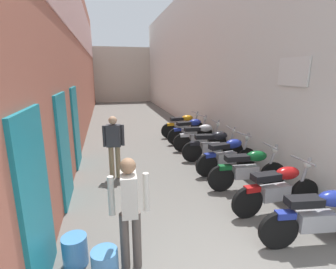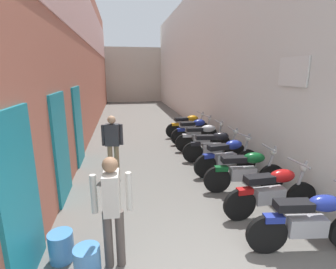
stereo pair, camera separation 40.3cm
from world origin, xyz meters
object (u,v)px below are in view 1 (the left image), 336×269
(motorcycle_seventh, at_px, (191,130))
(pedestrian_mid_alley, at_px, (114,143))
(motorcycle_sixth, at_px, (200,136))
(motorcycle_nearest, at_px, (320,216))
(motorcycle_second, at_px, (278,188))
(motorcycle_third, at_px, (248,168))
(motorcycle_fourth, at_px, (228,155))
(motorcycle_eighth, at_px, (183,125))
(pedestrian_by_doorway, at_px, (129,206))
(motorcycle_fifth, at_px, (213,145))
(water_jug_beside_first, at_px, (105,265))
(water_jug_near_door, at_px, (75,250))

(motorcycle_seventh, xyz_separation_m, pedestrian_mid_alley, (-2.88, -2.61, 0.42))
(motorcycle_sixth, bearing_deg, motorcycle_nearest, -90.00)
(motorcycle_nearest, xyz_separation_m, motorcycle_second, (0.00, 0.97, 0.00))
(motorcycle_third, bearing_deg, motorcycle_fourth, 90.01)
(motorcycle_fourth, distance_m, motorcycle_eighth, 3.93)
(motorcycle_seventh, xyz_separation_m, pedestrian_by_doorway, (-2.80, -5.76, 0.42))
(pedestrian_mid_alley, bearing_deg, motorcycle_fifth, 10.97)
(motorcycle_third, distance_m, pedestrian_mid_alley, 3.22)
(water_jug_beside_first, bearing_deg, pedestrian_mid_alley, 85.44)
(motorcycle_fifth, height_order, motorcycle_sixth, same)
(motorcycle_second, xyz_separation_m, water_jug_near_door, (-3.54, -0.49, -0.29))
(motorcycle_nearest, distance_m, motorcycle_fourth, 2.99)
(motorcycle_second, bearing_deg, motorcycle_nearest, -90.01)
(motorcycle_seventh, distance_m, water_jug_beside_first, 6.69)
(motorcycle_nearest, distance_m, motorcycle_second, 0.97)
(motorcycle_third, relative_size, water_jug_near_door, 4.41)
(motorcycle_second, relative_size, motorcycle_seventh, 1.00)
(motorcycle_sixth, relative_size, water_jug_near_door, 4.41)
(motorcycle_seventh, distance_m, water_jug_near_door, 6.56)
(motorcycle_nearest, xyz_separation_m, water_jug_beside_first, (-3.14, 0.09, -0.29))
(motorcycle_second, height_order, water_jug_near_door, motorcycle_second)
(motorcycle_second, relative_size, pedestrian_mid_alley, 1.18)
(motorcycle_fourth, bearing_deg, motorcycle_fifth, 90.00)
(motorcycle_nearest, bearing_deg, motorcycle_sixth, 90.00)
(water_jug_near_door, distance_m, water_jug_beside_first, 0.56)
(motorcycle_nearest, distance_m, motorcycle_sixth, 4.99)
(motorcycle_eighth, xyz_separation_m, water_jug_beside_first, (-3.14, -6.83, -0.29))
(motorcycle_sixth, relative_size, pedestrian_by_doorway, 1.18)
(water_jug_near_door, bearing_deg, motorcycle_third, 23.20)
(motorcycle_second, distance_m, motorcycle_seventh, 5.02)
(motorcycle_nearest, height_order, pedestrian_by_doorway, pedestrian_by_doorway)
(motorcycle_nearest, height_order, motorcycle_second, same)
(water_jug_near_door, bearing_deg, motorcycle_fifth, 44.28)
(motorcycle_fourth, xyz_separation_m, motorcycle_seventh, (0.00, 3.00, 0.00))
(motorcycle_second, bearing_deg, motorcycle_seventh, 90.00)
(motorcycle_second, xyz_separation_m, motorcycle_seventh, (-0.00, 5.02, 0.00))
(motorcycle_fourth, bearing_deg, motorcycle_sixth, 90.00)
(motorcycle_fourth, distance_m, pedestrian_by_doorway, 3.95)
(motorcycle_eighth, height_order, water_jug_beside_first, motorcycle_eighth)
(motorcycle_second, distance_m, motorcycle_fourth, 2.02)
(motorcycle_second, distance_m, water_jug_near_door, 3.59)
(motorcycle_fifth, bearing_deg, motorcycle_seventh, 90.00)
(motorcycle_eighth, bearing_deg, motorcycle_third, -90.00)
(motorcycle_fourth, distance_m, water_jug_beside_first, 4.28)
(pedestrian_by_doorway, relative_size, water_jug_beside_first, 3.74)
(motorcycle_second, bearing_deg, pedestrian_mid_alley, 140.18)
(motorcycle_third, bearing_deg, motorcycle_eighth, 90.00)
(motorcycle_fifth, distance_m, motorcycle_eighth, 2.99)
(motorcycle_fifth, bearing_deg, motorcycle_fourth, -90.00)
(motorcycle_nearest, height_order, motorcycle_third, same)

